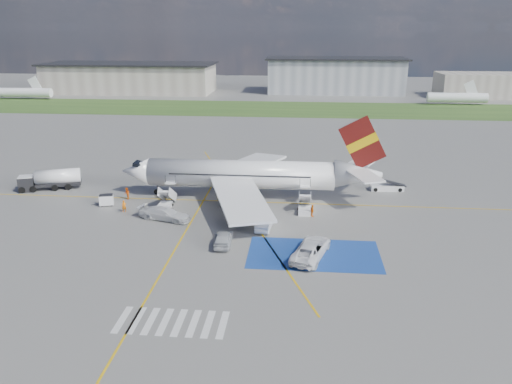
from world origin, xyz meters
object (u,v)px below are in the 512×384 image
gpu_cart (106,201)px  belt_loader (387,188)px  van_white_a (311,247)px  van_white_b (165,212)px  airliner (251,174)px  car_silver_b (265,223)px  fuel_tanker (51,181)px  car_silver_a (223,238)px

gpu_cart → belt_loader: same height
gpu_cart → van_white_a: van_white_a is taller
gpu_cart → van_white_b: 10.21m
airliner → van_white_b: (-9.95, -9.57, -2.36)m
van_white_b → van_white_a: bearing=-100.1°
van_white_a → van_white_b: 20.20m
airliner → belt_loader: 20.53m
car_silver_b → van_white_a: size_ratio=0.79×
fuel_tanker → car_silver_a: fuel_tanker is taller
belt_loader → car_silver_b: (-16.94, -16.45, 0.40)m
car_silver_a → van_white_a: size_ratio=0.79×
fuel_tanker → car_silver_b: fuel_tanker is taller
fuel_tanker → car_silver_a: (28.62, -17.50, -0.43)m
belt_loader → car_silver_b: 23.62m
belt_loader → car_silver_a: bearing=-137.6°
airliner → van_white_b: 14.01m
gpu_cart → car_silver_a: bearing=-49.6°
fuel_tanker → van_white_a: bearing=-46.9°
belt_loader → van_white_a: bearing=-119.1°
gpu_cart → car_silver_a: car_silver_a is taller
gpu_cart → van_white_a: (27.33, -13.33, 0.44)m
airliner → gpu_cart: size_ratio=17.63×
gpu_cart → airliner: bearing=-2.0°
gpu_cart → van_white_a: size_ratio=0.35×
car_silver_a → airliner: bearing=-97.9°
belt_loader → airliner: bearing=-168.7°
belt_loader → car_silver_a: 30.15m
gpu_cart → car_silver_a: (17.70, -11.27, 0.12)m
van_white_a → car_silver_a: bearing=4.2°
belt_loader → van_white_b: size_ratio=0.99×
car_silver_b → belt_loader: bearing=-131.3°
gpu_cart → belt_loader: 40.16m
airliner → fuel_tanker: airliner is taller
van_white_b → fuel_tanker: bearing=78.4°
airliner → car_silver_b: bearing=-76.5°
gpu_cart → van_white_b: (9.22, -4.38, 0.34)m
car_silver_b → van_white_b: (-12.68, 1.84, 0.24)m
belt_loader → van_white_a: van_white_a is taller
van_white_a → fuel_tanker: bearing=-10.8°
belt_loader → fuel_tanker: bearing=-178.5°
airliner → car_silver_b: airliner is taller
belt_loader → car_silver_b: size_ratio=1.09×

